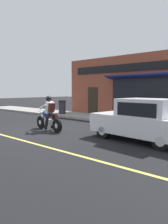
# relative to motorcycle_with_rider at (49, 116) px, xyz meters

# --- Properties ---
(ground_plane) EXTENTS (80.00, 80.00, 0.00)m
(ground_plane) POSITION_rel_motorcycle_with_rider_xyz_m (-0.16, 0.38, -0.68)
(ground_plane) COLOR black
(sidewalk_curb) EXTENTS (2.60, 22.00, 0.14)m
(sidewalk_curb) POSITION_rel_motorcycle_with_rider_xyz_m (5.00, 3.38, -0.61)
(sidewalk_curb) COLOR gray
(sidewalk_curb) RESTS_ON ground
(storefront_building) EXTENTS (1.25, 9.96, 4.20)m
(storefront_building) POSITION_rel_motorcycle_with_rider_xyz_m (6.53, -0.28, 1.43)
(storefront_building) COLOR brown
(storefront_building) RESTS_ON ground
(motorcycle_with_rider) EXTENTS (0.62, 2.02, 1.62)m
(motorcycle_with_rider) POSITION_rel_motorcycle_with_rider_xyz_m (0.00, 0.00, 0.00)
(motorcycle_with_rider) COLOR black
(motorcycle_with_rider) RESTS_ON ground
(car_hatchback) EXTENTS (1.95, 3.91, 1.57)m
(car_hatchback) POSITION_rel_motorcycle_with_rider_xyz_m (0.96, -4.21, 0.09)
(car_hatchback) COLOR black
(car_hatchback) RESTS_ON ground
(fire_hydrant) EXTENTS (0.36, 0.24, 0.88)m
(fire_hydrant) POSITION_rel_motorcycle_with_rider_xyz_m (4.10, -2.23, -0.11)
(fire_hydrant) COLOR red
(fire_hydrant) RESTS_ON sidewalk_curb
(trash_bin) EXTENTS (0.56, 0.56, 0.98)m
(trash_bin) POSITION_rel_motorcycle_with_rider_xyz_m (4.54, 4.00, -0.04)
(trash_bin) COLOR #2D2D33
(trash_bin) RESTS_ON sidewalk_curb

